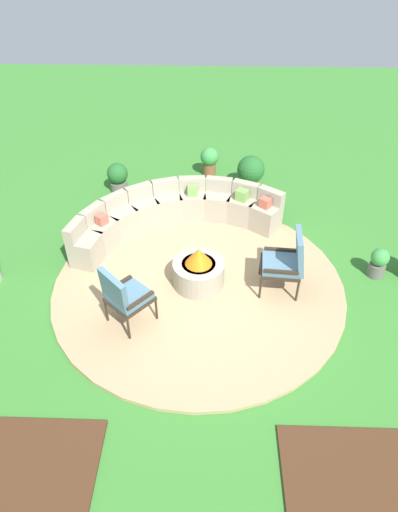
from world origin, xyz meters
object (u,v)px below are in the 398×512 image
potted_plant_4 (118,177)px  potted_plant_3 (210,160)px  fire_pit (199,270)px  lounge_chair_front_left (124,295)px  potted_plant_5 (251,172)px  lounge_chair_front_right (287,260)px  potted_plant_0 (379,262)px  curved_stone_bench (173,214)px

potted_plant_4 → potted_plant_3: bearing=22.0°
fire_pit → potted_plant_3: (0.12, 3.68, 0.04)m
lounge_chair_front_left → potted_plant_3: bearing=117.7°
potted_plant_5 → lounge_chair_front_right: bearing=-83.9°
lounge_chair_front_right → potted_plant_5: (-0.34, 3.20, -0.22)m
lounge_chair_front_left → lounge_chair_front_right: lounge_chair_front_left is taller
potted_plant_0 → potted_plant_3: bearing=129.8°
lounge_chair_front_right → potted_plant_4: lounge_chair_front_right is taller
lounge_chair_front_left → lounge_chair_front_right: bearing=60.9°
potted_plant_3 → potted_plant_4: (-1.90, -0.77, -0.03)m
lounge_chair_front_left → potted_plant_5: lounge_chair_front_left is taller
curved_stone_bench → potted_plant_3: bearing=73.9°
fire_pit → potted_plant_4: fire_pit is taller
curved_stone_bench → potted_plant_3: (0.63, 2.19, -0.01)m
potted_plant_3 → lounge_chair_front_right: bearing=-72.0°
lounge_chair_front_left → potted_plant_5: size_ratio=1.47×
curved_stone_bench → lounge_chair_front_right: 2.42m
potted_plant_3 → potted_plant_5: potted_plant_5 is taller
potted_plant_5 → fire_pit: bearing=-107.5°
lounge_chair_front_left → lounge_chair_front_right: 2.47m
lounge_chair_front_left → fire_pit: bearing=83.0°
potted_plant_3 → potted_plant_5: bearing=-31.8°
potted_plant_0 → curved_stone_bench: bearing=161.5°
fire_pit → lounge_chair_front_left: bearing=-138.4°
fire_pit → potted_plant_3: fire_pit is taller
lounge_chair_front_left → potted_plant_4: 3.89m
potted_plant_4 → potted_plant_0: bearing=-28.8°
curved_stone_bench → potted_plant_0: curved_stone_bench is taller
potted_plant_0 → potted_plant_4: 5.33m
potted_plant_0 → potted_plant_3: 4.34m
potted_plant_3 → potted_plant_4: size_ratio=1.03×
lounge_chair_front_left → potted_plant_3: lounge_chair_front_left is taller
fire_pit → potted_plant_4: bearing=121.4°
potted_plant_4 → lounge_chair_front_right: bearing=-43.7°
lounge_chair_front_right → potted_plant_3: lounge_chair_front_right is taller
curved_stone_bench → potted_plant_0: size_ratio=6.93×
curved_stone_bench → potted_plant_4: curved_stone_bench is taller
potted_plant_4 → curved_stone_bench: bearing=-48.4°
potted_plant_4 → lounge_chair_front_left: bearing=-78.3°
potted_plant_0 → potted_plant_4: bearing=151.2°
lounge_chair_front_right → potted_plant_3: (-1.21, 3.74, -0.24)m
fire_pit → potted_plant_4: 3.41m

